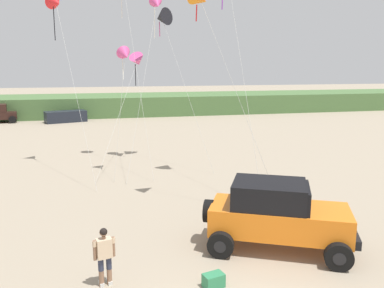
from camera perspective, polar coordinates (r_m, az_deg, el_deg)
The scene contains 10 objects.
dune_ridge at distance 50.76m, azimuth -7.33°, elevation 5.79°, with size 90.00×9.30×2.32m, color #4C703D.
jeep at distance 13.22m, azimuth 12.25°, elevation -9.90°, with size 5.00×4.03×2.26m.
person_watching at distance 11.27m, azimuth -12.61°, elevation -15.24°, with size 0.61×0.38×1.67m.
cooler_box at distance 11.31m, azimuth 3.15°, elevation -19.18°, with size 0.56×0.36×0.38m, color #2D7F51.
distant_sedan at distance 44.33m, azimuth -17.87°, elevation 3.82°, with size 4.20×1.70×1.20m, color #1E232D.
kite_pink_ribbon at distance 24.35m, azimuth -5.15°, elevation 19.60°, with size 2.80×5.16×9.99m.
kite_blue_swept at distance 24.66m, azimuth -19.18°, elevation 18.80°, with size 2.49×6.53×9.96m.
kite_orange_streamer at distance 25.33m, azimuth -4.40°, elevation 17.82°, with size 2.75×5.40×9.38m.
kite_yellow_diamond at distance 21.62m, azimuth -9.68°, elevation 12.60°, with size 1.41×2.22×7.02m.
kite_red_delta at distance 25.58m, azimuth -7.93°, elevation 11.87°, with size 3.48×6.18×6.78m.
Camera 1 is at (-3.19, -7.36, 5.91)m, focal length 36.72 mm.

